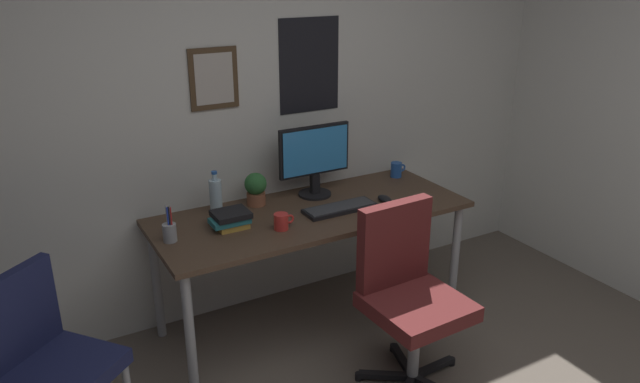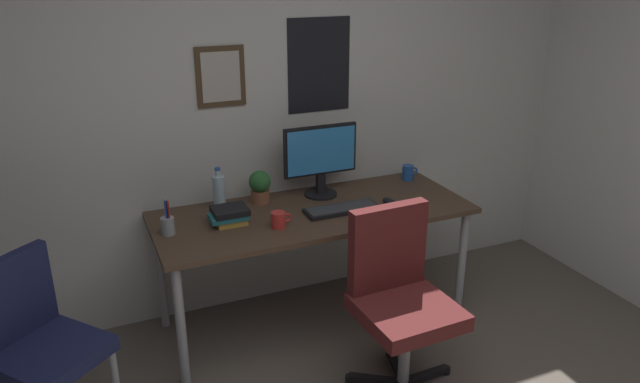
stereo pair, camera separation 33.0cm
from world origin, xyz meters
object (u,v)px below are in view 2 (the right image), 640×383
(office_chair, at_px, (399,292))
(coffee_mug_near, at_px, (279,220))
(pen_cup, at_px, (168,225))
(computer_mouse, at_px, (389,201))
(keyboard, at_px, (342,209))
(potted_plant, at_px, (260,186))
(water_bottle, at_px, (219,192))
(book_stack_left, at_px, (230,215))
(monitor, at_px, (320,158))
(side_chair, at_px, (37,338))
(coffee_mug_far, at_px, (408,172))

(office_chair, distance_m, coffee_mug_near, 0.74)
(pen_cup, bearing_deg, computer_mouse, -4.22)
(computer_mouse, xyz_separation_m, coffee_mug_near, (-0.71, -0.05, 0.03))
(pen_cup, bearing_deg, keyboard, -4.51)
(potted_plant, bearing_deg, computer_mouse, -25.92)
(water_bottle, bearing_deg, computer_mouse, -19.04)
(coffee_mug_near, bearing_deg, office_chair, -51.56)
(office_chair, distance_m, potted_plant, 1.06)
(office_chair, height_order, potted_plant, office_chair)
(pen_cup, distance_m, book_stack_left, 0.33)
(computer_mouse, bearing_deg, keyboard, 176.71)
(water_bottle, relative_size, pen_cup, 1.26)
(monitor, relative_size, pen_cup, 2.30)
(keyboard, relative_size, pen_cup, 2.15)
(computer_mouse, bearing_deg, potted_plant, 154.08)
(book_stack_left, bearing_deg, pen_cup, -179.27)
(side_chair, xyz_separation_m, coffee_mug_far, (2.25, 0.59, 0.28))
(computer_mouse, xyz_separation_m, pen_cup, (-1.27, 0.09, 0.04))
(coffee_mug_far, bearing_deg, monitor, -177.71)
(potted_plant, bearing_deg, monitor, -5.04)
(book_stack_left, bearing_deg, monitor, 17.92)
(coffee_mug_near, distance_m, pen_cup, 0.58)
(potted_plant, bearing_deg, book_stack_left, -136.78)
(water_bottle, distance_m, coffee_mug_far, 1.26)
(side_chair, xyz_separation_m, coffee_mug_near, (1.23, 0.21, 0.28))
(keyboard, bearing_deg, water_bottle, 154.29)
(side_chair, bearing_deg, office_chair, -11.36)
(office_chair, relative_size, monitor, 2.07)
(computer_mouse, xyz_separation_m, book_stack_left, (-0.93, 0.10, 0.03))
(keyboard, relative_size, coffee_mug_near, 3.71)
(coffee_mug_far, bearing_deg, side_chair, -165.35)
(computer_mouse, bearing_deg, book_stack_left, 174.02)
(water_bottle, bearing_deg, pen_cup, -145.65)
(keyboard, bearing_deg, monitor, 92.03)
(side_chair, distance_m, keyboard, 1.67)
(computer_mouse, relative_size, book_stack_left, 0.52)
(water_bottle, relative_size, potted_plant, 1.29)
(keyboard, bearing_deg, coffee_mug_far, 26.24)
(coffee_mug_far, height_order, book_stack_left, coffee_mug_far)
(keyboard, xyz_separation_m, computer_mouse, (0.30, -0.02, 0.01))
(coffee_mug_far, distance_m, book_stack_left, 1.28)
(side_chair, xyz_separation_m, computer_mouse, (1.93, 0.26, 0.25))
(monitor, xyz_separation_m, coffee_mug_far, (0.63, 0.03, -0.19))
(computer_mouse, relative_size, coffee_mug_far, 0.99)
(monitor, relative_size, coffee_mug_far, 4.14)
(computer_mouse, height_order, water_bottle, water_bottle)
(monitor, bearing_deg, water_bottle, 177.95)
(coffee_mug_far, height_order, potted_plant, potted_plant)
(side_chair, distance_m, pen_cup, 0.81)
(computer_mouse, height_order, book_stack_left, book_stack_left)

